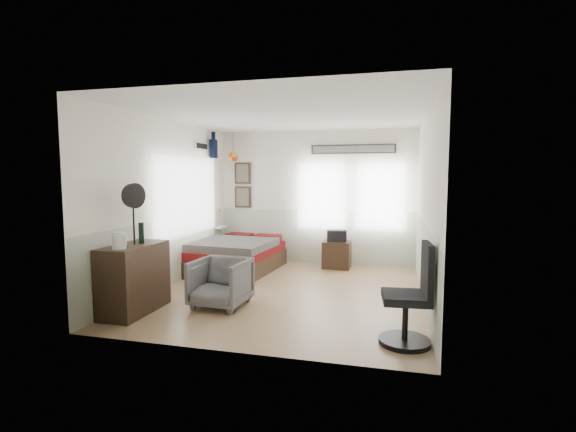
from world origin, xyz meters
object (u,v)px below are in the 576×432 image
Objects in this scene: nightstand at (337,255)px; armchair at (221,283)px; bed at (237,256)px; dresser at (134,278)px; task_chair at (412,303)px.

armchair is at bearing -112.43° from nightstand.
dresser is (-0.44, -2.58, 0.16)m from bed.
dresser is 1.37× the size of armchair.
bed is 1.81× the size of task_chair.
armchair reaches higher than bed.
nightstand is at bearing 104.20° from task_chair.
task_chair is at bearing -37.29° from bed.
nightstand is 0.48× the size of task_chair.
bed is at bearing 80.31° from dresser.
armchair is 0.66× the size of task_chair.
dresser is at bearing -122.86° from nightstand.
bed is 3.80× the size of nightstand.
dresser is at bearing -149.12° from armchair.
bed reaches higher than nightstand.
armchair is 1.39× the size of nightstand.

